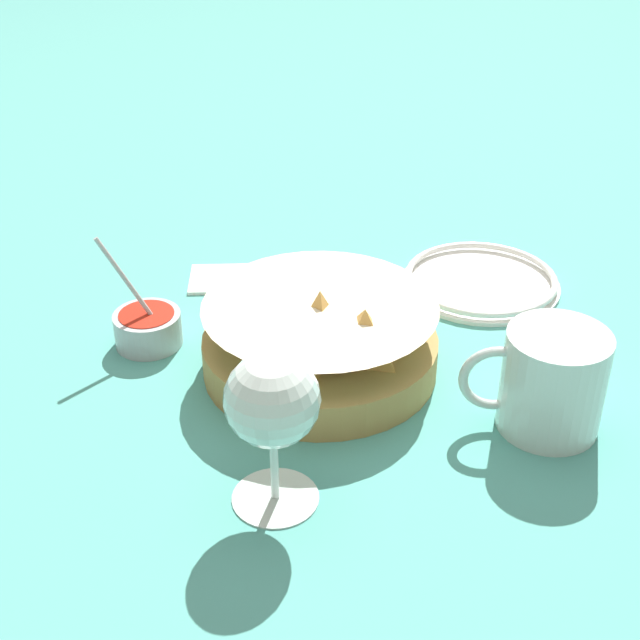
# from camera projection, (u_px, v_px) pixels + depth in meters

# --- Properties ---
(ground_plane) EXTENTS (4.00, 4.00, 0.00)m
(ground_plane) POSITION_uv_depth(u_px,v_px,m) (291.00, 362.00, 0.92)
(ground_plane) COLOR teal
(food_basket) EXTENTS (0.24, 0.24, 0.09)m
(food_basket) POSITION_uv_depth(u_px,v_px,m) (321.00, 341.00, 0.89)
(food_basket) COLOR #B2894C
(food_basket) RESTS_ON ground_plane
(sauce_cup) EXTENTS (0.08, 0.07, 0.12)m
(sauce_cup) POSITION_uv_depth(u_px,v_px,m) (148.00, 327.00, 0.94)
(sauce_cup) COLOR #B7B7BC
(sauce_cup) RESTS_ON ground_plane
(wine_glass) EXTENTS (0.08, 0.08, 0.14)m
(wine_glass) POSITION_uv_depth(u_px,v_px,m) (270.00, 405.00, 0.69)
(wine_glass) COLOR silver
(wine_glass) RESTS_ON ground_plane
(beer_mug) EXTENTS (0.13, 0.09, 0.10)m
(beer_mug) POSITION_uv_depth(u_px,v_px,m) (551.00, 385.00, 0.80)
(beer_mug) COLOR silver
(beer_mug) RESTS_ON ground_plane
(side_plate) EXTENTS (0.19, 0.19, 0.01)m
(side_plate) POSITION_uv_depth(u_px,v_px,m) (481.00, 280.00, 1.05)
(side_plate) COLOR white
(side_plate) RESTS_ON ground_plane
(napkin) EXTENTS (0.12, 0.08, 0.01)m
(napkin) POSITION_uv_depth(u_px,v_px,m) (238.00, 277.00, 1.06)
(napkin) COLOR white
(napkin) RESTS_ON ground_plane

